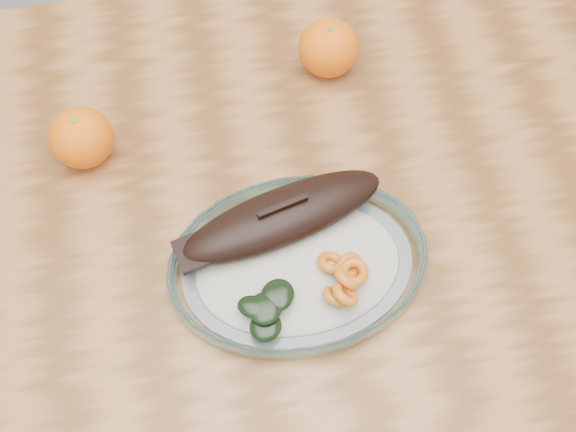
{
  "coord_description": "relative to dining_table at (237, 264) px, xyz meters",
  "views": [
    {
      "loc": [
        -0.0,
        -0.37,
        1.53
      ],
      "look_at": [
        0.07,
        -0.0,
        0.77
      ],
      "focal_mm": 45.0,
      "sensor_mm": 36.0,
      "label": 1
    }
  ],
  "objects": [
    {
      "name": "orange_left",
      "position": [
        -0.16,
        0.14,
        0.14
      ],
      "size": [
        0.08,
        0.08,
        0.08
      ],
      "primitive_type": "sphere",
      "color": "#EB5604",
      "rests_on": "dining_table"
    },
    {
      "name": "orange_right",
      "position": [
        0.16,
        0.22,
        0.14
      ],
      "size": [
        0.08,
        0.08,
        0.08
      ],
      "primitive_type": "sphere",
      "color": "#EB5604",
      "rests_on": "dining_table"
    },
    {
      "name": "plated_meal",
      "position": [
        0.07,
        -0.06,
        0.12
      ],
      "size": [
        0.54,
        0.53,
        0.08
      ],
      "rotation": [
        0.0,
        0.0,
        0.0
      ],
      "color": "white",
      "rests_on": "dining_table"
    },
    {
      "name": "dining_table",
      "position": [
        0.0,
        0.0,
        0.0
      ],
      "size": [
        1.2,
        0.8,
        0.75
      ],
      "color": "brown",
      "rests_on": "ground"
    },
    {
      "name": "ground",
      "position": [
        0.0,
        0.0,
        -0.65
      ],
      "size": [
        3.0,
        3.0,
        0.0
      ],
      "primitive_type": "plane",
      "color": "slate",
      "rests_on": "ground"
    }
  ]
}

